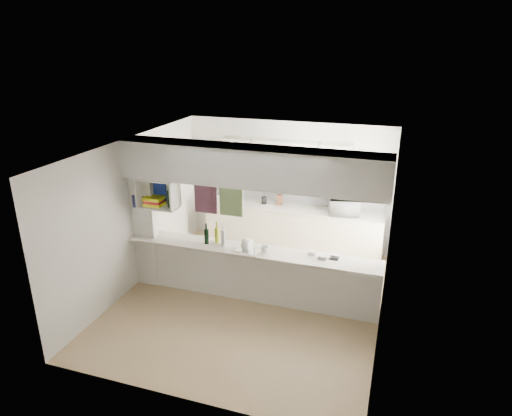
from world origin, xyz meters
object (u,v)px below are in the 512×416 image
at_px(microwave, 344,206).
at_px(bowl, 342,197).
at_px(wine_bottles, 216,236).
at_px(dish_rack, 249,246).

distance_m(microwave, bowl, 0.19).
xyz_separation_m(microwave, bowl, (-0.04, -0.02, 0.19)).
relative_size(microwave, wine_bottles, 1.48).
relative_size(bowl, dish_rack, 0.53).
bearing_deg(microwave, dish_rack, 47.23).
relative_size(microwave, bowl, 2.50).
distance_m(microwave, wine_bottles, 2.73).
bearing_deg(microwave, bowl, 11.54).
height_order(bowl, dish_rack, bowl).
bearing_deg(wine_bottles, microwave, 48.36).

